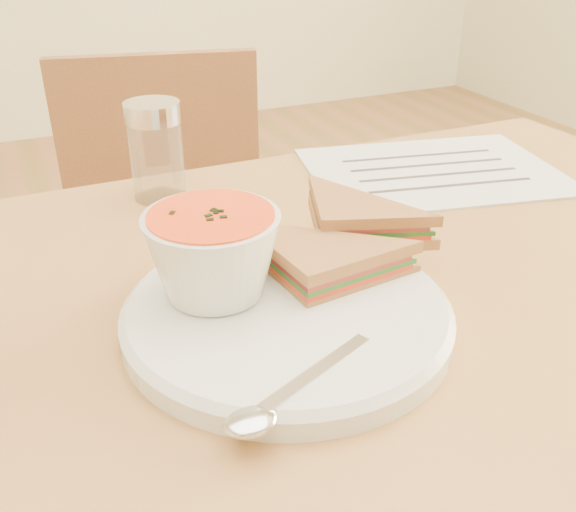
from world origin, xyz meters
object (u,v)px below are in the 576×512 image
soup_bowl (214,259)px  condiment_shaker (156,151)px  chair_far (177,304)px  plate (287,315)px

soup_bowl → condiment_shaker: 0.26m
chair_far → soup_bowl: size_ratio=7.66×
chair_far → soup_bowl: (-0.09, -0.55, 0.39)m
soup_bowl → plate: bearing=-37.0°
condiment_shaker → chair_far: bearing=76.1°
condiment_shaker → plate: bearing=-84.6°
chair_far → plate: (-0.04, -0.58, 0.35)m
chair_far → soup_bowl: bearing=92.7°
condiment_shaker → soup_bowl: bearing=-94.4°
plate → soup_bowl: soup_bowl is taller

